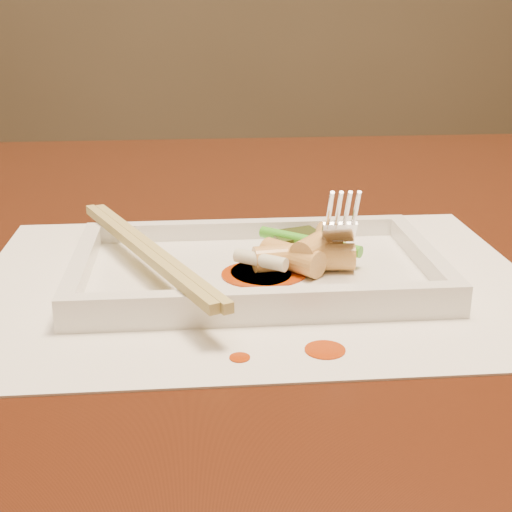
{
  "coord_description": "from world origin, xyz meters",
  "views": [
    {
      "loc": [
        -0.01,
        -0.6,
        0.94
      ],
      "look_at": [
        0.03,
        -0.12,
        0.77
      ],
      "focal_mm": 50.0,
      "sensor_mm": 36.0,
      "label": 1
    }
  ],
  "objects": [
    {
      "name": "table",
      "position": [
        0.0,
        0.0,
        0.65
      ],
      "size": [
        1.4,
        0.9,
        0.75
      ],
      "color": "black",
      "rests_on": "ground"
    },
    {
      "name": "placemat",
      "position": [
        0.03,
        -0.12,
        0.75
      ],
      "size": [
        0.4,
        0.3,
        0.0
      ],
      "primitive_type": "cube",
      "color": "white",
      "rests_on": "table"
    },
    {
      "name": "sauce_splatter_a",
      "position": [
        0.06,
        -0.23,
        0.75
      ],
      "size": [
        0.02,
        0.02,
        0.0
      ],
      "primitive_type": "cylinder",
      "color": "#A73104",
      "rests_on": "placemat"
    },
    {
      "name": "sauce_splatter_b",
      "position": [
        0.01,
        -0.24,
        0.75
      ],
      "size": [
        0.01,
        0.01,
        0.0
      ],
      "primitive_type": "cylinder",
      "color": "#A73104",
      "rests_on": "placemat"
    },
    {
      "name": "plate_base",
      "position": [
        0.03,
        -0.12,
        0.76
      ],
      "size": [
        0.26,
        0.16,
        0.01
      ],
      "primitive_type": "cube",
      "color": "white",
      "rests_on": "placemat"
    },
    {
      "name": "plate_rim_far",
      "position": [
        0.03,
        -0.04,
        0.77
      ],
      "size": [
        0.26,
        0.01,
        0.01
      ],
      "primitive_type": "cube",
      "color": "white",
      "rests_on": "plate_base"
    },
    {
      "name": "plate_rim_near",
      "position": [
        0.03,
        -0.19,
        0.77
      ],
      "size": [
        0.26,
        0.01,
        0.01
      ],
      "primitive_type": "cube",
      "color": "white",
      "rests_on": "plate_base"
    },
    {
      "name": "plate_rim_left",
      "position": [
        -0.09,
        -0.12,
        0.77
      ],
      "size": [
        0.01,
        0.14,
        0.01
      ],
      "primitive_type": "cube",
      "color": "white",
      "rests_on": "plate_base"
    },
    {
      "name": "plate_rim_right",
      "position": [
        0.16,
        -0.12,
        0.77
      ],
      "size": [
        0.01,
        0.14,
        0.01
      ],
      "primitive_type": "cube",
      "color": "white",
      "rests_on": "plate_base"
    },
    {
      "name": "veg_piece",
      "position": [
        0.07,
        -0.08,
        0.77
      ],
      "size": [
        0.05,
        0.04,
        0.01
      ],
      "primitive_type": "cube",
      "rotation": [
        0.0,
        0.0,
        0.34
      ],
      "color": "black",
      "rests_on": "plate_base"
    },
    {
      "name": "scallion_white",
      "position": [
        0.03,
        -0.13,
        0.77
      ],
      "size": [
        0.04,
        0.03,
        0.01
      ],
      "primitive_type": "cylinder",
      "rotation": [
        1.57,
        0.0,
        0.94
      ],
      "color": "#EAEACC",
      "rests_on": "plate_base"
    },
    {
      "name": "scallion_green",
      "position": [
        0.07,
        -0.1,
        0.77
      ],
      "size": [
        0.07,
        0.06,
        0.01
      ],
      "primitive_type": "cylinder",
      "rotation": [
        1.57,
        0.0,
        0.89
      ],
      "color": "green",
      "rests_on": "plate_base"
    },
    {
      "name": "chopstick_a",
      "position": [
        -0.05,
        -0.12,
        0.78
      ],
      "size": [
        0.1,
        0.22,
        0.01
      ],
      "primitive_type": "cube",
      "rotation": [
        0.0,
        0.0,
        0.42
      ],
      "color": "tan",
      "rests_on": "plate_rim_near"
    },
    {
      "name": "chopstick_b",
      "position": [
        -0.04,
        -0.12,
        0.78
      ],
      "size": [
        0.1,
        0.22,
        0.01
      ],
      "primitive_type": "cube",
      "rotation": [
        0.0,
        0.0,
        0.42
      ],
      "color": "tan",
      "rests_on": "plate_rim_near"
    },
    {
      "name": "fork",
      "position": [
        0.1,
        -0.1,
        0.83
      ],
      "size": [
        0.09,
        0.1,
        0.14
      ],
      "primitive_type": null,
      "color": "silver",
      "rests_on": "plate_base"
    },
    {
      "name": "sauce_blob_0",
      "position": [
        0.04,
        -0.13,
        0.76
      ],
      "size": [
        0.05,
        0.05,
        0.0
      ],
      "primitive_type": "cylinder",
      "color": "#A73104",
      "rests_on": "plate_base"
    },
    {
      "name": "sauce_blob_1",
      "position": [
        0.03,
        -0.13,
        0.76
      ],
      "size": [
        0.05,
        0.05,
        0.0
      ],
      "primitive_type": "cylinder",
      "color": "#A73104",
      "rests_on": "plate_base"
    },
    {
      "name": "rice_cake_0",
      "position": [
        0.08,
        -0.12,
        0.77
      ],
      "size": [
        0.05,
        0.02,
        0.02
      ],
      "primitive_type": "cylinder",
      "rotation": [
        1.57,
        0.0,
        1.49
      ],
      "color": "#E2BB69",
      "rests_on": "plate_base"
    },
    {
      "name": "rice_cake_1",
      "position": [
        0.09,
        -0.09,
        0.77
      ],
      "size": [
        0.03,
        0.05,
        0.02
      ],
      "primitive_type": "cylinder",
      "rotation": [
        1.57,
        0.0,
        2.91
      ],
      "color": "#E2BB69",
      "rests_on": "plate_base"
    },
    {
      "name": "rice_cake_2",
      "position": [
        0.08,
        -0.12,
        0.78
      ],
      "size": [
        0.05,
        0.05,
        0.02
      ],
      "primitive_type": "cylinder",
      "rotation": [
        1.57,
        0.0,
        2.47
      ],
      "color": "#E2BB69",
      "rests_on": "plate_base"
    },
    {
      "name": "rice_cake_3",
      "position": [
        0.05,
        -0.12,
        0.77
      ],
      "size": [
        0.05,
        0.03,
        0.02
      ],
      "primitive_type": "cylinder",
      "rotation": [
        1.57,
        0.0,
        1.7
      ],
      "color": "#E2BB69",
      "rests_on": "plate_base"
    },
    {
      "name": "rice_cake_4",
      "position": [
        0.06,
        -0.12,
        0.77
      ],
      "size": [
        0.05,
        0.05,
        0.02
      ],
      "primitive_type": "cylinder",
      "rotation": [
        1.57,
        0.0,
        0.74
      ],
      "color": "#E2BB69",
      "rests_on": "plate_base"
    }
  ]
}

